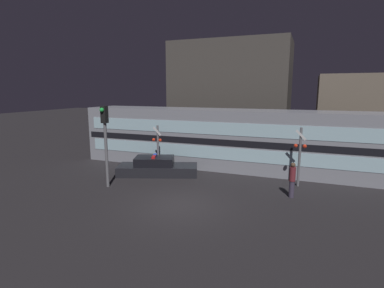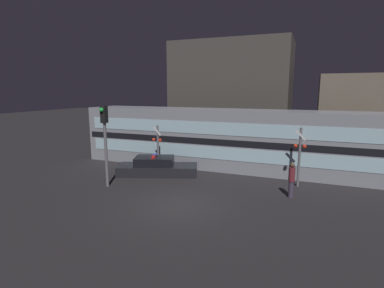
% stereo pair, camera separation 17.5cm
% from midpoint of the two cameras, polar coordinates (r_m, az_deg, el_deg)
% --- Properties ---
extents(ground_plane, '(120.00, 120.00, 0.00)m').
position_cam_midpoint_polar(ground_plane, '(14.08, -2.11, -11.68)').
color(ground_plane, '#262326').
extents(train, '(20.17, 3.11, 3.97)m').
position_cam_midpoint_polar(train, '(20.57, 6.29, 1.03)').
color(train, gray).
rests_on(train, ground_plane).
extents(police_car, '(5.23, 3.32, 1.26)m').
position_cam_midpoint_polar(police_car, '(18.99, -6.46, -4.45)').
color(police_car, black).
rests_on(police_car, ground_plane).
extents(pedestrian, '(0.30, 0.30, 1.77)m').
position_cam_midpoint_polar(pedestrian, '(15.59, 18.74, -6.50)').
color(pedestrian, '#3F384C').
rests_on(pedestrian, ground_plane).
extents(crossing_signal_near, '(0.66, 0.30, 3.27)m').
position_cam_midpoint_polar(crossing_signal_near, '(17.27, 20.07, -1.87)').
color(crossing_signal_near, slate).
rests_on(crossing_signal_near, ground_plane).
extents(crossing_signal_far, '(0.66, 0.30, 3.04)m').
position_cam_midpoint_polar(crossing_signal_far, '(19.29, -6.29, -0.43)').
color(crossing_signal_far, slate).
rests_on(crossing_signal_far, ground_plane).
extents(traffic_light_corner, '(0.30, 0.46, 4.43)m').
position_cam_midpoint_polar(traffic_light_corner, '(16.71, -15.96, 1.68)').
color(traffic_light_corner, slate).
rests_on(traffic_light_corner, ground_plane).
extents(building_left, '(10.45, 5.48, 9.50)m').
position_cam_midpoint_polar(building_left, '(28.20, 7.66, 9.13)').
color(building_left, '#47423D').
rests_on(building_left, ground_plane).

